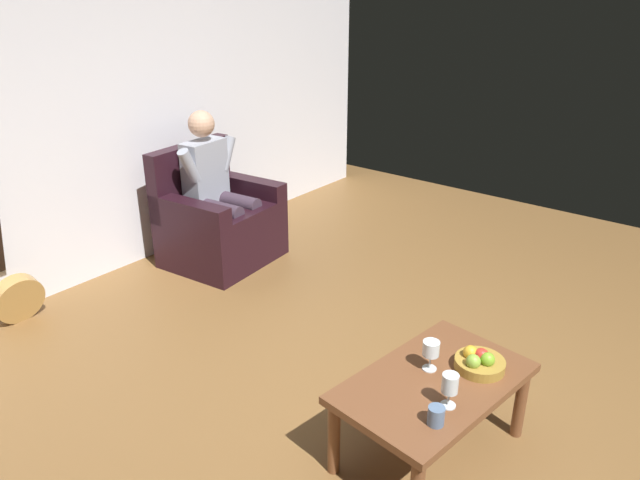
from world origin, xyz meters
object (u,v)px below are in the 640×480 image
Objects in this scene: armchair at (218,222)px; wine_glass_near at (450,385)px; person_seated at (217,184)px; coffee_table at (433,391)px; guitar at (16,292)px; candle_jar at (436,416)px; wine_glass_far at (431,350)px; fruit_bowl at (479,362)px.

wine_glass_near is at bearing 62.87° from armchair.
person_seated is at bearing -111.83° from wine_glass_near.
guitar is at bearing -77.36° from coffee_table.
wine_glass_near reaches higher than candle_jar.
candle_jar is at bearing 60.18° from person_seated.
wine_glass_near is at bearing 46.16° from coffee_table.
wine_glass_near is at bearing 99.63° from guitar.
person_seated is 1.65m from guitar.
coffee_table is 0.33m from candle_jar.
armchair reaches higher than candle_jar.
armchair is 6.14× the size of wine_glass_far.
coffee_table is 0.27m from fruit_bowl.
guitar is at bearing -75.92° from wine_glass_far.
guitar is 4.11× the size of fruit_bowl.
coffee_table is 0.19m from wine_glass_far.
guitar is at bearing -18.78° from person_seated.
candle_jar is at bearing 29.04° from coffee_table.
wine_glass_near is at bearing 45.97° from wine_glass_far.
person_seated is 1.21× the size of coffee_table.
person_seated is 8.00× the size of wine_glass_far.
candle_jar is (0.27, 0.15, 0.11)m from coffee_table.
wine_glass_far is at bearing 104.08° from guitar.
armchair is 2.83m from wine_glass_near.
guitar is (0.63, -2.83, -0.16)m from coffee_table.
wine_glass_far is at bearing -134.03° from wine_glass_near.
wine_glass_near reaches higher than wine_glass_far.
candle_jar reaches higher than coffee_table.
coffee_table is 4.23× the size of fruit_bowl.
armchair is at bearing -110.07° from coffee_table.
guitar is 6.02× the size of wine_glass_near.
armchair is at bearing -111.62° from wine_glass_near.
wine_glass_near is at bearing 2.10° from fruit_bowl.
coffee_table is 6.61× the size of wine_glass_far.
armchair reaches higher than fruit_bowl.
wine_glass_far is at bearing -51.01° from fruit_bowl.
wine_glass_far is (0.85, 2.43, 0.22)m from armchair.
armchair is 3.93× the size of fruit_bowl.
coffee_table is 1.03× the size of guitar.
wine_glass_far is 0.64× the size of fruit_bowl.
armchair is at bearing -90.00° from person_seated.
wine_glass_far is at bearing 65.21° from armchair.
coffee_table is at bearing -150.96° from candle_jar.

